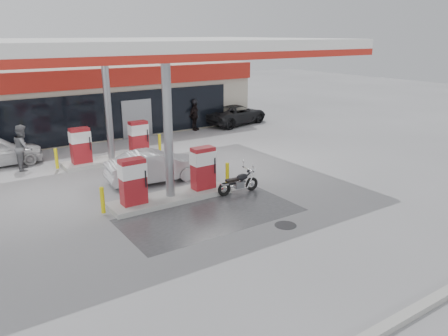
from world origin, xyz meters
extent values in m
plane|color=gray|center=(0.00, 0.00, 0.00)|extent=(90.00, 90.00, 0.00)
cube|color=#4C4C4F|center=(0.50, 0.00, 0.00)|extent=(6.00, 3.00, 0.00)
cylinder|color=#38383A|center=(2.00, -2.00, 0.00)|extent=(0.70, 0.70, 0.01)
cube|color=gray|center=(0.00, -7.00, 0.07)|extent=(28.00, 0.25, 0.15)
cube|color=#B4AA96|center=(0.00, 16.00, 2.00)|extent=(22.00, 8.00, 4.00)
cube|color=black|center=(0.00, 11.97, 1.40)|extent=(18.00, 0.10, 2.60)
cube|color=#AE1F15|center=(0.00, 11.90, 3.50)|extent=(22.00, 0.25, 1.00)
cube|color=navy|center=(7.00, 11.85, 3.50)|extent=(3.50, 0.12, 0.80)
cube|color=gray|center=(3.00, 11.93, 1.10)|extent=(1.80, 0.14, 2.20)
cube|color=silver|center=(0.00, 5.00, 5.30)|extent=(16.00, 10.00, 0.60)
cube|color=#AE1F15|center=(0.00, 0.05, 5.12)|extent=(16.00, 0.12, 0.24)
cube|color=#AE1F15|center=(0.00, 9.95, 5.12)|extent=(16.00, 0.12, 0.24)
cylinder|color=gray|center=(0.00, 2.00, 2.59)|extent=(0.32, 0.32, 5.00)
cylinder|color=gray|center=(0.00, 8.00, 2.59)|extent=(0.32, 0.32, 5.00)
cube|color=#9E9E99|center=(0.00, 2.00, 0.09)|extent=(4.50, 1.30, 0.18)
cube|color=maroon|center=(-1.40, 2.00, 0.98)|extent=(0.85, 0.48, 1.60)
cube|color=maroon|center=(1.40, 2.00, 0.98)|extent=(0.85, 0.48, 1.60)
cube|color=silver|center=(-1.40, 2.00, 1.38)|extent=(0.88, 0.52, 0.50)
cube|color=silver|center=(1.40, 2.00, 1.38)|extent=(0.88, 0.52, 0.50)
cylinder|color=#CDBF0B|center=(-2.50, 2.00, 0.54)|extent=(0.14, 0.14, 0.90)
cylinder|color=#CDBF0B|center=(2.50, 2.00, 0.54)|extent=(0.14, 0.14, 0.90)
cube|color=#9E9E99|center=(0.00, 8.00, 0.09)|extent=(4.50, 1.30, 0.18)
cube|color=maroon|center=(-1.40, 8.00, 0.98)|extent=(0.85, 0.48, 1.60)
cube|color=maroon|center=(1.40, 8.00, 0.98)|extent=(0.85, 0.48, 1.60)
cube|color=silver|center=(-1.40, 8.00, 1.38)|extent=(0.88, 0.52, 0.50)
cube|color=silver|center=(1.40, 8.00, 1.38)|extent=(0.88, 0.52, 0.50)
cylinder|color=#CDBF0B|center=(-2.50, 8.00, 0.54)|extent=(0.14, 0.14, 0.90)
cylinder|color=#CDBF0B|center=(2.50, 8.00, 0.54)|extent=(0.14, 0.14, 0.90)
torus|color=black|center=(3.07, 1.15, 0.27)|extent=(0.54, 0.16, 0.53)
torus|color=black|center=(1.85, 1.25, 0.27)|extent=(0.54, 0.16, 0.53)
cube|color=gray|center=(2.49, 1.20, 0.34)|extent=(0.37, 0.24, 0.27)
cube|color=black|center=(2.36, 1.21, 0.42)|extent=(0.80, 0.15, 0.07)
ellipsoid|color=black|center=(2.63, 1.19, 0.62)|extent=(0.52, 0.32, 0.25)
cube|color=black|center=(2.18, 1.22, 0.57)|extent=(0.50, 0.25, 0.09)
cylinder|color=silver|center=(2.89, 1.17, 0.88)|extent=(0.08, 0.67, 0.03)
sphere|color=silver|center=(3.00, 1.16, 0.78)|extent=(0.16, 0.16, 0.16)
cylinder|color=silver|center=(2.06, 1.35, 0.25)|extent=(0.80, 0.13, 0.07)
imported|color=#57585C|center=(-3.61, 9.00, 1.01)|extent=(1.00, 1.15, 2.01)
imported|color=#B4B7BC|center=(0.46, 4.20, 0.64)|extent=(4.02, 1.73, 1.29)
imported|color=black|center=(10.00, 12.00, 0.66)|extent=(5.09, 3.21, 1.31)
imported|color=black|center=(6.76, 11.80, 0.91)|extent=(1.15, 0.92, 1.83)
camera|label=1|loc=(-6.68, -11.39, 5.83)|focal=35.00mm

